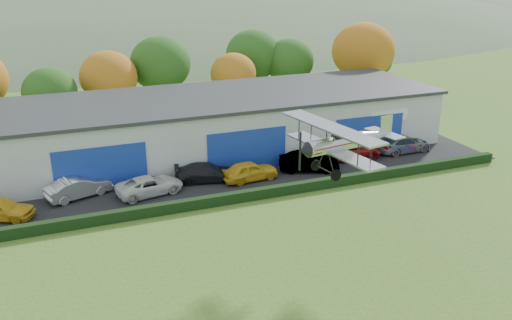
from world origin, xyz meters
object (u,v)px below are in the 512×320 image
object	(u,v)px
car_6	(349,150)
biplane	(344,141)
car_4	(250,171)
car_7	(404,144)
car_3	(207,172)
hangar	(225,122)
car_2	(150,185)
car_5	(309,162)
car_0	(0,209)
car_1	(79,187)

from	to	relation	value
car_6	biplane	world-z (taller)	biplane
car_4	car_7	bearing A→B (deg)	-90.98
car_3	hangar	bearing A→B (deg)	-16.07
car_2	car_5	size ratio (longest dim) A/B	1.02
car_2	car_7	bearing A→B (deg)	-98.52
car_0	car_2	xyz separation A→B (m)	(10.42, 0.51, -0.07)
biplane	hangar	bearing A→B (deg)	82.77
car_0	car_2	bearing A→B (deg)	-62.43
car_0	car_4	size ratio (longest dim) A/B	0.98
hangar	car_0	distance (m)	21.05
car_0	biplane	size ratio (longest dim) A/B	0.56
car_0	car_4	bearing A→B (deg)	-64.12
car_7	car_1	bearing A→B (deg)	88.30
car_4	car_7	world-z (taller)	car_4
car_5	car_6	distance (m)	5.02
car_3	biplane	distance (m)	15.01
car_1	car_6	distance (m)	23.37
hangar	car_0	world-z (taller)	hangar
hangar	car_4	xyz separation A→B (m)	(-0.60, -8.20, -1.82)
car_2	car_3	bearing A→B (deg)	-90.09
car_2	car_7	xyz separation A→B (m)	(24.00, 1.14, 0.07)
car_2	car_4	xyz separation A→B (m)	(8.12, -0.15, 0.08)
hangar	car_5	bearing A→B (deg)	-59.67
car_1	car_6	xyz separation A→B (m)	(23.37, 0.06, 0.02)
hangar	car_1	distance (m)	15.45
car_4	car_6	world-z (taller)	car_6
car_3	car_4	distance (m)	3.51
car_0	car_6	world-z (taller)	car_6
car_1	car_3	world-z (taller)	car_1
car_5	biplane	bearing A→B (deg)	-177.54
car_3	car_4	size ratio (longest dim) A/B	1.10
car_4	car_5	xyz separation A→B (m)	(5.37, 0.04, 0.04)
car_5	car_6	xyz separation A→B (m)	(4.78, 1.55, -0.00)
car_4	biplane	distance (m)	13.29
car_1	car_6	size ratio (longest dim) A/B	0.82
car_3	biplane	world-z (taller)	biplane
car_4	car_7	xyz separation A→B (m)	(15.88, 1.29, -0.01)
hangar	car_6	world-z (taller)	hangar
hangar	car_1	xyz separation A→B (m)	(-13.82, -6.67, -1.80)
car_4	car_6	xyz separation A→B (m)	(10.15, 1.59, 0.04)
car_5	car_4	bearing A→B (deg)	111.01
car_0	car_3	xyz separation A→B (m)	(15.21, 1.46, -0.04)
car_3	car_5	distance (m)	8.77
hangar	car_0	size ratio (longest dim) A/B	8.92
hangar	car_5	size ratio (longest dim) A/B	8.09
car_2	car_5	xyz separation A→B (m)	(13.49, -0.11, 0.12)
car_3	car_7	distance (m)	19.22
car_5	car_2	bearing A→B (deg)	110.10
car_1	car_7	bearing A→B (deg)	-109.90
hangar	car_1	world-z (taller)	hangar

